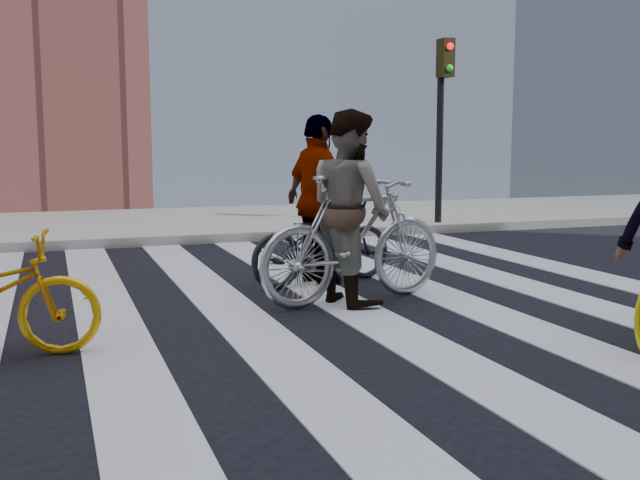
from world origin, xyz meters
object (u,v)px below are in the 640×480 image
bike_silver_mid (355,239)px  rider_mid (350,207)px  rider_rear (318,200)px  traffic_signal (443,101)px  bike_dark_rear (323,241)px

bike_silver_mid → rider_mid: size_ratio=1.12×
rider_mid → rider_rear: bearing=-13.9°
rider_mid → traffic_signal: bearing=-48.6°
bike_silver_mid → rider_rear: 1.06m
bike_dark_rear → traffic_signal: bearing=-57.5°
traffic_signal → bike_dark_rear: size_ratio=1.83×
traffic_signal → rider_mid: 6.41m
traffic_signal → bike_dark_rear: (-3.68, -3.99, -1.80)m
bike_dark_rear → rider_rear: (-0.05, 0.00, 0.45)m
bike_silver_mid → traffic_signal: bearing=-48.2°
rider_mid → rider_rear: 1.02m
rider_mid → bike_dark_rear: bearing=-16.7°
bike_dark_rear → rider_mid: 1.12m
bike_dark_rear → rider_mid: bearing=160.1°
bike_silver_mid → rider_rear: rider_rear is taller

